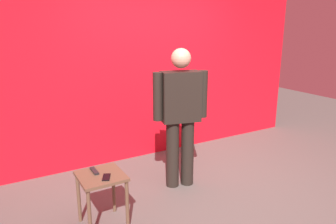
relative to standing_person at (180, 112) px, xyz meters
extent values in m
plane|color=#59544F|center=(0.24, -0.52, -0.96)|extent=(12.00, 12.00, 0.00)
cube|color=red|center=(0.24, 1.15, 0.49)|extent=(5.33, 0.12, 2.91)
cylinder|color=black|center=(-0.09, 0.02, -0.54)|extent=(0.19, 0.19, 0.85)
cylinder|color=black|center=(0.09, -0.02, -0.54)|extent=(0.19, 0.19, 0.85)
cube|color=black|center=(0.00, 0.00, 0.19)|extent=(0.50, 0.33, 0.60)
cube|color=silver|center=(0.03, 0.12, 0.22)|extent=(0.13, 0.04, 0.50)
cube|color=#384C99|center=(0.03, 0.12, 0.20)|extent=(0.05, 0.02, 0.46)
cylinder|color=black|center=(-0.27, 0.07, 0.20)|extent=(0.14, 0.14, 0.57)
cylinder|color=black|center=(0.27, -0.07, 0.20)|extent=(0.14, 0.14, 0.57)
sphere|color=tan|center=(0.00, 0.00, 0.64)|extent=(0.23, 0.23, 0.23)
cube|color=brown|center=(-1.13, -0.36, -0.42)|extent=(0.44, 0.44, 0.03)
cylinder|color=brown|center=(-1.32, -0.55, -0.70)|extent=(0.04, 0.04, 0.53)
cylinder|color=brown|center=(-0.94, -0.55, -0.70)|extent=(0.04, 0.04, 0.53)
cylinder|color=brown|center=(-1.32, -0.17, -0.70)|extent=(0.04, 0.04, 0.53)
cylinder|color=brown|center=(-0.94, -0.17, -0.70)|extent=(0.04, 0.04, 0.53)
cube|color=black|center=(-1.11, -0.45, -0.40)|extent=(0.12, 0.16, 0.01)
cube|color=black|center=(-1.17, -0.26, -0.39)|extent=(0.05, 0.17, 0.02)
camera|label=1|loc=(-2.00, -3.20, 1.02)|focal=34.79mm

